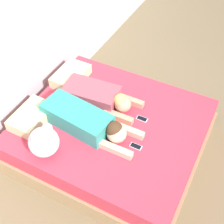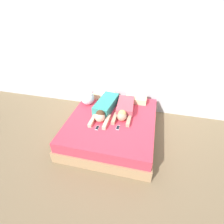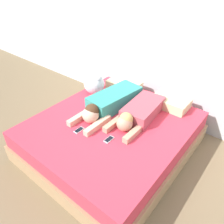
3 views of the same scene
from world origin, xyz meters
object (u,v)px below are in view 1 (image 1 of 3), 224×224
bed (112,135)px  person_left (87,121)px  cell_phone_left (136,146)px  pillow_head_right (71,76)px  pillow_head_left (32,117)px  plush_toy (44,141)px  cell_phone_right (142,119)px  person_right (100,97)px

bed → person_left: bearing=136.9°
cell_phone_left → pillow_head_right: bearing=63.0°
bed → person_left: person_left is taller
pillow_head_left → plush_toy: plush_toy is taller
cell_phone_right → plush_toy: bearing=141.3°
person_right → person_left: bearing=-170.8°
cell_phone_right → person_right: bearing=87.1°
bed → cell_phone_right: size_ratio=15.88×
plush_toy → pillow_head_right: bearing=19.5°
pillow_head_left → cell_phone_left: bearing=-80.5°
person_left → cell_phone_left: 0.58m
bed → cell_phone_right: bearing=-56.8°
cell_phone_left → bed: bearing=62.3°
pillow_head_left → person_right: size_ratio=0.53×
pillow_head_left → pillow_head_right: (0.78, 0.00, 0.00)m
bed → cell_phone_right: 0.41m
cell_phone_right → bed: bearing=123.2°
pillow_head_left → person_right: person_right is taller
person_right → cell_phone_left: 0.76m
pillow_head_right → person_left: (-0.60, -0.59, 0.04)m
pillow_head_right → cell_phone_left: 1.30m
pillow_head_left → person_left: (0.19, -0.59, 0.04)m
plush_toy → cell_phone_right: bearing=-38.7°
bed → plush_toy: plush_toy is taller
pillow_head_left → person_right: (0.60, -0.52, 0.02)m
bed → plush_toy: size_ratio=6.24×
pillow_head_left → cell_phone_left: (0.19, -1.16, -0.06)m
person_right → pillow_head_right: bearing=70.7°
person_left → bed: bearing=-43.1°
pillow_head_right → person_right: 0.55m
pillow_head_left → cell_phone_left: pillow_head_left is taller
cell_phone_left → cell_phone_right: size_ratio=1.00×
pillow_head_right → pillow_head_left: bearing=180.0°
person_left → cell_phone_left: (0.01, -0.57, -0.10)m
pillow_head_left → cell_phone_left: 1.18m
bed → cell_phone_left: bearing=-117.7°
plush_toy → cell_phone_left: bearing=-58.9°
cell_phone_left → plush_toy: size_ratio=0.39×
cell_phone_left → cell_phone_right: (0.38, 0.10, 0.00)m
cell_phone_right → person_left: bearing=129.5°
bed → plush_toy: bearing=148.9°
pillow_head_left → plush_toy: size_ratio=1.54×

